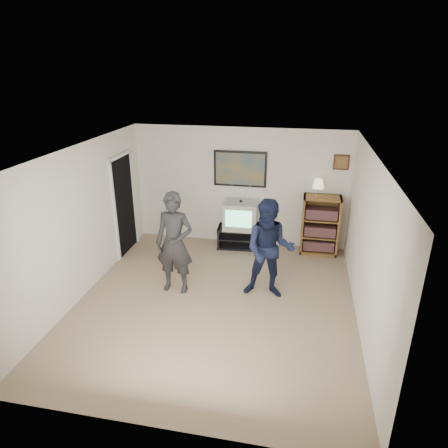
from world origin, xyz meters
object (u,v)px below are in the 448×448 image
(bookshelf, at_px, (320,225))
(crt_television, at_px, (241,215))
(media_stand, at_px, (239,237))
(person_short, at_px, (269,250))
(person_tall, at_px, (174,243))

(bookshelf, bearing_deg, crt_television, -178.25)
(media_stand, xyz_separation_m, bookshelf, (1.67, 0.05, 0.39))
(media_stand, relative_size, person_short, 0.53)
(crt_television, distance_m, person_short, 1.97)
(crt_television, height_order, person_tall, person_tall)
(media_stand, xyz_separation_m, crt_television, (0.03, -0.00, 0.51))
(crt_television, xyz_separation_m, person_tall, (-0.82, -1.94, 0.15))
(person_tall, bearing_deg, bookshelf, 40.88)
(crt_television, height_order, bookshelf, bookshelf)
(person_short, bearing_deg, person_tall, -176.19)
(bookshelf, height_order, person_short, person_short)
(media_stand, height_order, crt_television, crt_television)
(person_tall, distance_m, person_short, 1.58)
(media_stand, distance_m, bookshelf, 1.72)
(crt_television, relative_size, person_short, 0.40)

